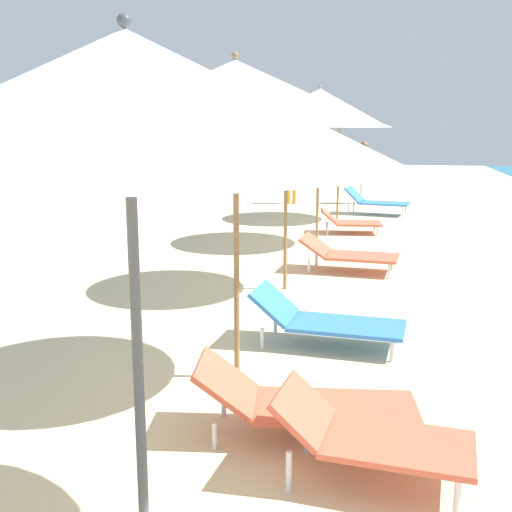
{
  "coord_description": "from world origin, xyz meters",
  "views": [
    {
      "loc": [
        0.68,
        3.98,
        2.24
      ],
      "look_at": [
        -0.24,
        8.85,
        1.2
      ],
      "focal_mm": 44.5,
      "sensor_mm": 36.0,
      "label": 1
    }
  ],
  "objects_px": {
    "umbrella_fourth": "(235,91)",
    "lounger_fourth_inland": "(303,401)",
    "umbrella_third": "(127,99)",
    "person_walking_near": "(363,166)",
    "lounger_sixth_shoreside": "(350,221)",
    "umbrella_farthest": "(340,117)",
    "lounger_third_shoreside": "(369,436)",
    "lounger_fifth_shoreside": "(348,253)",
    "lounger_farthest_shoreside": "(375,201)",
    "umbrella_sixth": "(319,107)",
    "lounger_fourth_shoreside": "(325,319)",
    "umbrella_fifth": "(287,106)",
    "person_walking_mid": "(292,171)"
  },
  "relations": [
    {
      "from": "umbrella_fourth",
      "to": "person_walking_mid",
      "type": "height_order",
      "value": "umbrella_fourth"
    },
    {
      "from": "umbrella_fourth",
      "to": "lounger_farthest_shoreside",
      "type": "height_order",
      "value": "umbrella_fourth"
    },
    {
      "from": "lounger_third_shoreside",
      "to": "lounger_sixth_shoreside",
      "type": "bearing_deg",
      "value": 99.96
    },
    {
      "from": "umbrella_sixth",
      "to": "lounger_sixth_shoreside",
      "type": "xyz_separation_m",
      "value": [
        0.56,
        1.24,
        -2.29
      ]
    },
    {
      "from": "umbrella_fifth",
      "to": "person_walking_mid",
      "type": "distance_m",
      "value": 9.65
    },
    {
      "from": "umbrella_fourth",
      "to": "lounger_sixth_shoreside",
      "type": "xyz_separation_m",
      "value": [
        0.65,
        7.9,
        -2.26
      ]
    },
    {
      "from": "lounger_fifth_shoreside",
      "to": "umbrella_third",
      "type": "bearing_deg",
      "value": -89.64
    },
    {
      "from": "lounger_fourth_inland",
      "to": "lounger_sixth_shoreside",
      "type": "height_order",
      "value": "lounger_fourth_inland"
    },
    {
      "from": "lounger_sixth_shoreside",
      "to": "umbrella_farthest",
      "type": "distance_m",
      "value": 2.92
    },
    {
      "from": "lounger_third_shoreside",
      "to": "lounger_farthest_shoreside",
      "type": "height_order",
      "value": "lounger_farthest_shoreside"
    },
    {
      "from": "lounger_third_shoreside",
      "to": "person_walking_near",
      "type": "relative_size",
      "value": 0.74
    },
    {
      "from": "umbrella_fifth",
      "to": "lounger_fifth_shoreside",
      "type": "xyz_separation_m",
      "value": [
        0.8,
        1.21,
        -2.18
      ]
    },
    {
      "from": "umbrella_third",
      "to": "lounger_fifth_shoreside",
      "type": "distance_m",
      "value": 7.38
    },
    {
      "from": "umbrella_third",
      "to": "person_walking_near",
      "type": "bearing_deg",
      "value": 87.63
    },
    {
      "from": "lounger_third_shoreside",
      "to": "lounger_farthest_shoreside",
      "type": "xyz_separation_m",
      "value": [
        -0.03,
        12.33,
        0.02
      ]
    },
    {
      "from": "lounger_third_shoreside",
      "to": "lounger_fourth_shoreside",
      "type": "height_order",
      "value": "lounger_third_shoreside"
    },
    {
      "from": "lounger_sixth_shoreside",
      "to": "umbrella_sixth",
      "type": "bearing_deg",
      "value": -120.1
    },
    {
      "from": "umbrella_third",
      "to": "lounger_third_shoreside",
      "type": "xyz_separation_m",
      "value": [
        1.05,
        1.16,
        -2.02
      ]
    },
    {
      "from": "umbrella_third",
      "to": "umbrella_fifth",
      "type": "relative_size",
      "value": 0.98
    },
    {
      "from": "lounger_fourth_inland",
      "to": "umbrella_farthest",
      "type": "height_order",
      "value": "umbrella_farthest"
    },
    {
      "from": "umbrella_farthest",
      "to": "umbrella_sixth",
      "type": "bearing_deg",
      "value": -93.33
    },
    {
      "from": "umbrella_sixth",
      "to": "umbrella_farthest",
      "type": "xyz_separation_m",
      "value": [
        0.19,
        3.21,
        -0.16
      ]
    },
    {
      "from": "lounger_fifth_shoreside",
      "to": "lounger_sixth_shoreside",
      "type": "height_order",
      "value": "lounger_fifth_shoreside"
    },
    {
      "from": "lounger_fifth_shoreside",
      "to": "lounger_third_shoreside",
      "type": "bearing_deg",
      "value": -80.5
    },
    {
      "from": "lounger_fourth_inland",
      "to": "lounger_sixth_shoreside",
      "type": "bearing_deg",
      "value": 83.73
    },
    {
      "from": "lounger_fourth_inland",
      "to": "lounger_fifth_shoreside",
      "type": "relative_size",
      "value": 1.09
    },
    {
      "from": "person_walking_near",
      "to": "umbrella_fourth",
      "type": "bearing_deg",
      "value": -69.97
    },
    {
      "from": "lounger_fourth_inland",
      "to": "umbrella_farthest",
      "type": "distance_m",
      "value": 11.05
    },
    {
      "from": "lounger_fourth_shoreside",
      "to": "person_walking_mid",
      "type": "bearing_deg",
      "value": 104.75
    },
    {
      "from": "umbrella_third",
      "to": "person_walking_near",
      "type": "height_order",
      "value": "umbrella_third"
    },
    {
      "from": "lounger_fourth_inland",
      "to": "lounger_farthest_shoreside",
      "type": "bearing_deg",
      "value": 81.15
    },
    {
      "from": "lounger_fifth_shoreside",
      "to": "umbrella_farthest",
      "type": "bearing_deg",
      "value": 100.77
    },
    {
      "from": "umbrella_fifth",
      "to": "lounger_sixth_shoreside",
      "type": "xyz_separation_m",
      "value": [
        0.67,
        4.74,
        -2.22
      ]
    },
    {
      "from": "umbrella_fourth",
      "to": "umbrella_farthest",
      "type": "bearing_deg",
      "value": 88.4
    },
    {
      "from": "umbrella_sixth",
      "to": "lounger_sixth_shoreside",
      "type": "distance_m",
      "value": 2.66
    },
    {
      "from": "umbrella_fourth",
      "to": "umbrella_sixth",
      "type": "distance_m",
      "value": 6.66
    },
    {
      "from": "lounger_third_shoreside",
      "to": "lounger_fourth_inland",
      "type": "relative_size",
      "value": 0.77
    },
    {
      "from": "lounger_sixth_shoreside",
      "to": "lounger_farthest_shoreside",
      "type": "relative_size",
      "value": 0.79
    },
    {
      "from": "umbrella_fifth",
      "to": "person_walking_mid",
      "type": "relative_size",
      "value": 1.8
    },
    {
      "from": "lounger_fourth_shoreside",
      "to": "umbrella_sixth",
      "type": "bearing_deg",
      "value": 101.65
    },
    {
      "from": "umbrella_farthest",
      "to": "person_walking_mid",
      "type": "bearing_deg",
      "value": 118.3
    },
    {
      "from": "lounger_sixth_shoreside",
      "to": "person_walking_near",
      "type": "xyz_separation_m",
      "value": [
        0.14,
        5.12,
        0.82
      ]
    },
    {
      "from": "lounger_fourth_shoreside",
      "to": "umbrella_fifth",
      "type": "xyz_separation_m",
      "value": [
        -0.73,
        2.19,
        2.19
      ]
    },
    {
      "from": "lounger_fourth_inland",
      "to": "lounger_sixth_shoreside",
      "type": "xyz_separation_m",
      "value": [
        -0.05,
        8.87,
        -0.01
      ]
    },
    {
      "from": "lounger_fourth_shoreside",
      "to": "lounger_sixth_shoreside",
      "type": "height_order",
      "value": "lounger_fourth_shoreside"
    },
    {
      "from": "lounger_sixth_shoreside",
      "to": "umbrella_farthest",
      "type": "height_order",
      "value": "umbrella_farthest"
    },
    {
      "from": "lounger_fourth_shoreside",
      "to": "umbrella_fifth",
      "type": "height_order",
      "value": "umbrella_fifth"
    },
    {
      "from": "umbrella_fourth",
      "to": "lounger_fourth_inland",
      "type": "relative_size",
      "value": 1.69
    },
    {
      "from": "lounger_farthest_shoreside",
      "to": "umbrella_fifth",
      "type": "bearing_deg",
      "value": -87.99
    },
    {
      "from": "umbrella_third",
      "to": "umbrella_farthest",
      "type": "height_order",
      "value": "umbrella_third"
    }
  ]
}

